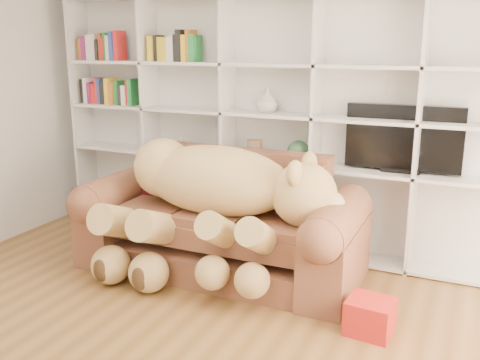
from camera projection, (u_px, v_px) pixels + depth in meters
The scene contains 13 objects.
wall_back at pixel (278, 107), 5.10m from camera, with size 5.00×0.02×2.70m, color silver.
bookshelf at pixel (250, 112), 5.09m from camera, with size 4.43×0.35×2.40m.
sofa at pixel (221, 227), 4.66m from camera, with size 2.41×1.04×1.01m.
teddy_bear at pixel (212, 196), 4.39m from camera, with size 1.97×1.04×1.14m.
throw_pillow at pixel (167, 174), 4.97m from camera, with size 0.48×0.16×0.48m, color #4E0D12.
gift_box at pixel (370, 316), 3.67m from camera, with size 0.30×0.28×0.24m, color red.
tv at pixel (403, 139), 4.55m from camera, with size 0.97×0.18×0.57m.
picture_frame at pixel (255, 149), 5.09m from camera, with size 0.14×0.03×0.18m, color brown.
green_vase at pixel (298, 152), 4.91m from camera, with size 0.21×0.21×0.21m, color #305D3A.
figurine_tall at pixel (180, 145), 5.43m from camera, with size 0.07×0.07×0.15m, color beige.
figurine_short at pixel (186, 146), 5.40m from camera, with size 0.08×0.08×0.13m, color beige.
snow_globe at pixel (202, 148), 5.33m from camera, with size 0.10×0.10×0.10m, color silver.
shelf_vase at pixel (267, 101), 4.93m from camera, with size 0.21×0.21×0.22m, color beige.
Camera 1 is at (1.79, -2.31, 1.95)m, focal length 40.00 mm.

